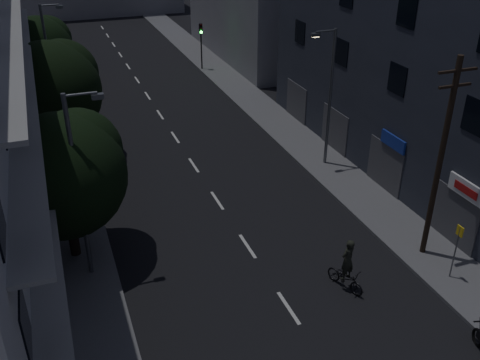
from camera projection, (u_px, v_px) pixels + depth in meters
ground at (173, 135)px, 36.44m from camera, size 160.00×160.00×0.00m
sidewalk_left at (59, 150)px, 34.09m from camera, size 3.00×90.00×0.15m
sidewalk_right at (274, 119)px, 38.72m from camera, size 3.00×90.00×0.15m
lane_markings at (154, 105)px, 41.60m from camera, size 0.15×60.50×0.01m
building_right at (437, 85)px, 28.47m from camera, size 6.19×28.00×11.00m
tree_near at (63, 171)px, 22.23m from camera, size 5.39×5.39×6.65m
tree_mid at (51, 88)px, 30.69m from camera, size 5.86×5.86×7.21m
tree_far at (40, 47)px, 41.05m from camera, size 5.11×5.11×6.32m
traffic_signal_far_right at (201, 37)px, 48.36m from camera, size 0.28×0.37×4.10m
traffic_signal_far_left at (56, 49)px, 44.48m from camera, size 0.28×0.37×4.10m
street_lamp_left_near at (80, 180)px, 20.91m from camera, size 1.51×0.25×8.00m
street_lamp_right at (329, 92)px, 30.20m from camera, size 1.51×0.25×8.00m
street_lamp_left_far at (50, 58)px, 36.59m from camera, size 1.51×0.25×8.00m
utility_pole at (441, 158)px, 22.05m from camera, size 1.80×0.24×9.00m
bus_stop_sign at (457, 243)px, 21.86m from camera, size 0.06×0.35×2.52m
cyclist at (346, 272)px, 21.90m from camera, size 1.22×1.98×2.36m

